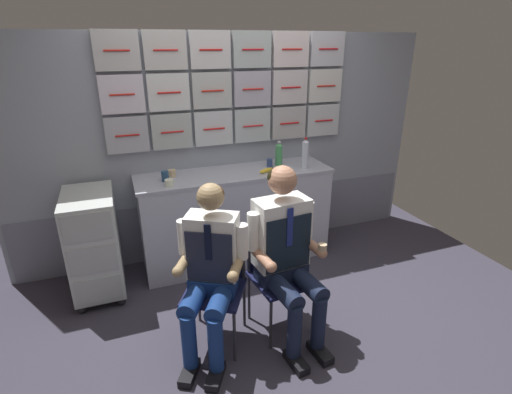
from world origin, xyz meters
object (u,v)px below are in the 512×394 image
Objects in this scene: folding_chair_center at (275,263)px; sparkling_bottle_green at (279,154)px; coffee_cup_white at (172,173)px; service_trolley at (94,242)px; snack_banana at (266,170)px; crew_member_center at (286,248)px; folding_chair_left at (217,274)px; crew_member_left at (210,266)px.

folding_chair_center is 3.43× the size of sparkling_bottle_green.
coffee_cup_white is (-1.04, 0.03, -0.08)m from sparkling_bottle_green.
service_trolley is 1.86m from sparkling_bottle_green.
snack_banana is (0.28, 0.89, 0.43)m from folding_chair_center.
crew_member_center reaches higher than snack_banana.
service_trolley is 1.10× the size of folding_chair_left.
coffee_cup_white is 0.40× the size of snack_banana.
sparkling_bottle_green is at bearing -1.49° from coffee_cup_white.
coffee_cup_white is at bearing 91.91° from crew_member_left.
folding_chair_left is at bearing 60.48° from crew_member_left.
crew_member_left is 1.32m from snack_banana.
crew_member_left is (0.76, -1.01, 0.18)m from service_trolley.
folding_chair_center is 12.10× the size of coffee_cup_white.
sparkling_bottle_green is at bearing 49.47° from crew_member_left.
coffee_cup_white is at bearing 167.43° from snack_banana.
folding_chair_left is 0.68× the size of crew_member_left.
crew_member_center is 5.34× the size of sparkling_bottle_green.
folding_chair_center is (0.53, 0.13, -0.16)m from crew_member_left.
crew_member_center is at bearing -38.42° from service_trolley.
folding_chair_left is 1.16m from coffee_cup_white.
folding_chair_center is at bearing -34.30° from service_trolley.
crew_member_left is at bearing -166.59° from folding_chair_center.
crew_member_left is at bearing -128.53° from snack_banana.
service_trolley is 0.88m from coffee_cup_white.
service_trolley is 1.56m from folding_chair_center.
sparkling_bottle_green is 1.05m from coffee_cup_white.
crew_member_center is at bearing -104.19° from snack_banana.
coffee_cup_white is (-0.12, 1.06, 0.45)m from folding_chair_left.
coffee_cup_white reaches higher than folding_chair_center.
folding_chair_left is 12.10× the size of coffee_cup_white.
folding_chair_center is (0.45, -0.02, 0.00)m from folding_chair_left.
coffee_cup_white is at bearing 15.09° from service_trolley.
snack_banana is (0.85, -0.19, -0.01)m from coffee_cup_white.
sparkling_bottle_green is at bearing 48.20° from folding_chair_left.
snack_banana is (0.73, 0.87, 0.43)m from folding_chair_left.
service_trolley is 5.31× the size of snack_banana.
service_trolley is at bearing -174.57° from sparkling_bottle_green.
service_trolley reaches higher than folding_chair_left.
folding_chair_left is at bearing 159.76° from crew_member_center.
service_trolley is at bearing -179.76° from snack_banana.
coffee_cup_white is at bearing 178.51° from sparkling_bottle_green.
folding_chair_center is 0.64× the size of crew_member_center.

